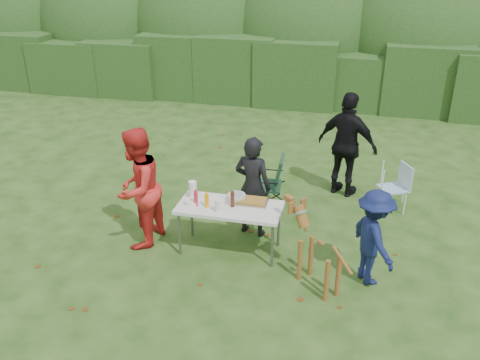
% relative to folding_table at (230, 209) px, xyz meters
% --- Properties ---
extents(ground, '(80.00, 80.00, 0.00)m').
position_rel_folding_table_xyz_m(ground, '(-0.08, -0.29, -0.69)').
color(ground, '#1E4211').
extents(hedge_row, '(22.00, 1.40, 1.70)m').
position_rel_folding_table_xyz_m(hedge_row, '(-0.08, 7.71, 0.16)').
color(hedge_row, '#23471C').
rests_on(hedge_row, ground).
extents(shrub_backdrop, '(20.00, 2.60, 3.20)m').
position_rel_folding_table_xyz_m(shrub_backdrop, '(-0.08, 9.31, 0.91)').
color(shrub_backdrop, '#3D6628').
rests_on(shrub_backdrop, ground).
extents(folding_table, '(1.50, 0.70, 0.74)m').
position_rel_folding_table_xyz_m(folding_table, '(0.00, 0.00, 0.00)').
color(folding_table, silver).
rests_on(folding_table, ground).
extents(person_cook, '(0.65, 0.50, 1.60)m').
position_rel_folding_table_xyz_m(person_cook, '(0.21, 0.58, 0.12)').
color(person_cook, black).
rests_on(person_cook, ground).
extents(person_red_jacket, '(0.78, 0.96, 1.83)m').
position_rel_folding_table_xyz_m(person_red_jacket, '(-1.36, -0.10, 0.23)').
color(person_red_jacket, red).
rests_on(person_red_jacket, ground).
extents(person_black_puffy, '(1.20, 0.86, 1.88)m').
position_rel_folding_table_xyz_m(person_black_puffy, '(1.53, 2.30, 0.26)').
color(person_black_puffy, black).
rests_on(person_black_puffy, ground).
extents(child, '(0.87, 1.00, 1.34)m').
position_rel_folding_table_xyz_m(child, '(2.01, -0.29, -0.01)').
color(child, '#121C4D').
rests_on(child, ground).
extents(dog, '(1.09, 1.08, 1.04)m').
position_rel_folding_table_xyz_m(dog, '(1.35, -0.59, -0.17)').
color(dog, brown).
rests_on(dog, ground).
extents(camping_chair, '(0.64, 0.64, 0.95)m').
position_rel_folding_table_xyz_m(camping_chair, '(0.26, 1.44, -0.21)').
color(camping_chair, '#1B3F2A').
rests_on(camping_chair, ground).
extents(lawn_chair, '(0.63, 0.63, 0.79)m').
position_rel_folding_table_xyz_m(lawn_chair, '(2.37, 1.95, -0.29)').
color(lawn_chair, '#3789C3').
rests_on(lawn_chair, ground).
extents(food_tray, '(0.45, 0.30, 0.02)m').
position_rel_folding_table_xyz_m(food_tray, '(0.29, 0.17, 0.06)').
color(food_tray, '#B7B7BA').
rests_on(food_tray, folding_table).
extents(focaccia_bread, '(0.40, 0.26, 0.04)m').
position_rel_folding_table_xyz_m(focaccia_bread, '(0.29, 0.17, 0.09)').
color(focaccia_bread, olive).
rests_on(focaccia_bread, food_tray).
extents(mustard_bottle, '(0.06, 0.06, 0.20)m').
position_rel_folding_table_xyz_m(mustard_bottle, '(-0.31, -0.10, 0.15)').
color(mustard_bottle, '#F59F00').
rests_on(mustard_bottle, folding_table).
extents(ketchup_bottle, '(0.06, 0.06, 0.22)m').
position_rel_folding_table_xyz_m(ketchup_bottle, '(-0.47, -0.09, 0.16)').
color(ketchup_bottle, '#BB2239').
rests_on(ketchup_bottle, folding_table).
extents(beer_bottle, '(0.06, 0.06, 0.24)m').
position_rel_folding_table_xyz_m(beer_bottle, '(0.05, -0.01, 0.17)').
color(beer_bottle, '#47230F').
rests_on(beer_bottle, folding_table).
extents(paper_towel_roll, '(0.12, 0.12, 0.26)m').
position_rel_folding_table_xyz_m(paper_towel_roll, '(-0.59, 0.13, 0.18)').
color(paper_towel_roll, white).
rests_on(paper_towel_roll, folding_table).
extents(cup_stack, '(0.08, 0.08, 0.18)m').
position_rel_folding_table_xyz_m(cup_stack, '(-0.12, -0.19, 0.14)').
color(cup_stack, white).
rests_on(cup_stack, folding_table).
extents(pasta_bowl, '(0.26, 0.26, 0.10)m').
position_rel_folding_table_xyz_m(pasta_bowl, '(0.05, 0.19, 0.10)').
color(pasta_bowl, silver).
rests_on(pasta_bowl, folding_table).
extents(plate_stack, '(0.24, 0.24, 0.05)m').
position_rel_folding_table_xyz_m(plate_stack, '(-0.54, -0.03, 0.08)').
color(plate_stack, white).
rests_on(plate_stack, folding_table).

